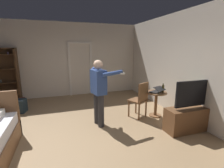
% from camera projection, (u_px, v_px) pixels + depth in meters
% --- Properties ---
extents(ground_plane, '(7.45, 7.45, 0.00)m').
position_uv_depth(ground_plane, '(78.00, 139.00, 3.42)').
color(ground_plane, '#997A56').
extents(wall_back, '(5.97, 0.12, 2.85)m').
position_uv_depth(wall_back, '(66.00, 60.00, 6.30)').
color(wall_back, silver).
rests_on(wall_back, ground_plane).
extents(wall_right, '(0.12, 7.01, 2.85)m').
position_uv_depth(wall_right, '(195.00, 67.00, 4.00)').
color(wall_right, silver).
rests_on(wall_right, ground_plane).
extents(doorway_frame, '(0.93, 0.08, 2.13)m').
position_uv_depth(doorway_frame, '(80.00, 65.00, 6.44)').
color(doorway_frame, white).
rests_on(doorway_frame, ground_plane).
extents(bookshelf, '(0.93, 0.32, 1.90)m').
position_uv_depth(bookshelf, '(4.00, 74.00, 5.54)').
color(bookshelf, '#4C331E').
rests_on(bookshelf, ground_plane).
extents(tv_flatscreen, '(1.28, 0.40, 1.19)m').
position_uv_depth(tv_flatscreen, '(192.00, 116.00, 3.73)').
color(tv_flatscreen, brown).
rests_on(tv_flatscreen, ground_plane).
extents(side_table, '(0.56, 0.56, 0.70)m').
position_uv_depth(side_table, '(156.00, 100.00, 4.47)').
color(side_table, brown).
rests_on(side_table, ground_plane).
extents(laptop, '(0.42, 0.42, 0.17)m').
position_uv_depth(laptop, '(157.00, 91.00, 4.37)').
color(laptop, black).
rests_on(laptop, side_table).
extents(bottle_on_table, '(0.06, 0.06, 0.25)m').
position_uv_depth(bottle_on_table, '(163.00, 89.00, 4.37)').
color(bottle_on_table, '#342E11').
rests_on(bottle_on_table, side_table).
extents(wooden_chair, '(0.57, 0.57, 0.99)m').
position_uv_depth(wooden_chair, '(140.00, 98.00, 4.37)').
color(wooden_chair, brown).
rests_on(wooden_chair, ground_plane).
extents(person_blue_shirt, '(0.78, 0.60, 1.62)m').
position_uv_depth(person_blue_shirt, '(99.00, 89.00, 3.85)').
color(person_blue_shirt, '#333338').
rests_on(person_blue_shirt, ground_plane).
extents(suitcase_dark, '(0.51, 0.40, 0.40)m').
position_uv_depth(suitcase_dark, '(18.00, 106.00, 4.78)').
color(suitcase_dark, '#1E2D38').
rests_on(suitcase_dark, ground_plane).
extents(suitcase_small, '(0.64, 0.36, 0.38)m').
position_uv_depth(suitcase_small, '(14.00, 106.00, 4.84)').
color(suitcase_small, '#4C1919').
rests_on(suitcase_small, ground_plane).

